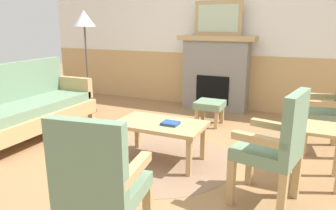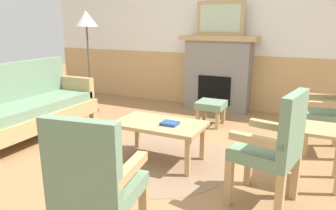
{
  "view_description": "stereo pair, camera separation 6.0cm",
  "coord_description": "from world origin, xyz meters",
  "px_view_note": "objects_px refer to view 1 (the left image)",
  "views": [
    {
      "loc": [
        1.49,
        -2.91,
        1.49
      ],
      "look_at": [
        0.0,
        0.35,
        0.55
      ],
      "focal_mm": 33.65,
      "sensor_mm": 36.0,
      "label": 1
    },
    {
      "loc": [
        1.54,
        -2.88,
        1.49
      ],
      "look_at": [
        0.0,
        0.35,
        0.55
      ],
      "focal_mm": 33.65,
      "sensor_mm": 36.0,
      "label": 2
    }
  ],
  "objects_px": {
    "framed_picture": "(218,18)",
    "armchair_front_left": "(99,182)",
    "coffee_table": "(160,127)",
    "floor_lamp_by_couch": "(84,25)",
    "book_on_table": "(170,123)",
    "side_table": "(319,139)",
    "armchair_by_window_left": "(276,144)",
    "fireplace": "(216,73)",
    "footstool": "(210,106)",
    "couch": "(29,108)",
    "armchair_near_fireplace": "(331,107)"
  },
  "relations": [
    {
      "from": "coffee_table",
      "to": "fireplace",
      "type": "bearing_deg",
      "value": 91.51
    },
    {
      "from": "fireplace",
      "to": "coffee_table",
      "type": "xyz_separation_m",
      "value": [
        0.06,
        -2.33,
        -0.27
      ]
    },
    {
      "from": "coffee_table",
      "to": "armchair_by_window_left",
      "type": "height_order",
      "value": "armchair_by_window_left"
    },
    {
      "from": "book_on_table",
      "to": "side_table",
      "type": "distance_m",
      "value": 1.45
    },
    {
      "from": "couch",
      "to": "coffee_table",
      "type": "height_order",
      "value": "couch"
    },
    {
      "from": "armchair_front_left",
      "to": "floor_lamp_by_couch",
      "type": "bearing_deg",
      "value": 129.44
    },
    {
      "from": "framed_picture",
      "to": "book_on_table",
      "type": "xyz_separation_m",
      "value": [
        0.19,
        -2.36,
        -1.1
      ]
    },
    {
      "from": "armchair_near_fireplace",
      "to": "side_table",
      "type": "relative_size",
      "value": 1.78
    },
    {
      "from": "armchair_by_window_left",
      "to": "side_table",
      "type": "relative_size",
      "value": 1.78
    },
    {
      "from": "fireplace",
      "to": "framed_picture",
      "type": "distance_m",
      "value": 0.91
    },
    {
      "from": "armchair_near_fireplace",
      "to": "armchair_front_left",
      "type": "bearing_deg",
      "value": -117.89
    },
    {
      "from": "framed_picture",
      "to": "fireplace",
      "type": "bearing_deg",
      "value": -90.0
    },
    {
      "from": "coffee_table",
      "to": "footstool",
      "type": "distance_m",
      "value": 1.46
    },
    {
      "from": "footstool",
      "to": "framed_picture",
      "type": "bearing_deg",
      "value": 101.31
    },
    {
      "from": "side_table",
      "to": "armchair_front_left",
      "type": "bearing_deg",
      "value": -126.25
    },
    {
      "from": "framed_picture",
      "to": "armchair_near_fireplace",
      "type": "xyz_separation_m",
      "value": [
        1.74,
        -1.27,
        -1.02
      ]
    },
    {
      "from": "framed_picture",
      "to": "footstool",
      "type": "relative_size",
      "value": 2.0
    },
    {
      "from": "fireplace",
      "to": "book_on_table",
      "type": "bearing_deg",
      "value": -85.37
    },
    {
      "from": "footstool",
      "to": "armchair_by_window_left",
      "type": "relative_size",
      "value": 0.41
    },
    {
      "from": "armchair_near_fireplace",
      "to": "armchair_front_left",
      "type": "xyz_separation_m",
      "value": [
        -1.36,
        -2.58,
        0.0
      ]
    },
    {
      "from": "couch",
      "to": "coffee_table",
      "type": "distance_m",
      "value": 1.92
    },
    {
      "from": "book_on_table",
      "to": "armchair_front_left",
      "type": "bearing_deg",
      "value": -82.84
    },
    {
      "from": "couch",
      "to": "floor_lamp_by_couch",
      "type": "xyz_separation_m",
      "value": [
        -0.06,
        1.31,
        1.05
      ]
    },
    {
      "from": "footstool",
      "to": "floor_lamp_by_couch",
      "type": "bearing_deg",
      "value": -175.35
    },
    {
      "from": "armchair_front_left",
      "to": "floor_lamp_by_couch",
      "type": "xyz_separation_m",
      "value": [
        -2.29,
        2.79,
        0.91
      ]
    },
    {
      "from": "footstool",
      "to": "armchair_front_left",
      "type": "xyz_separation_m",
      "value": [
        0.2,
        -2.96,
        0.25
      ]
    },
    {
      "from": "footstool",
      "to": "armchair_near_fireplace",
      "type": "distance_m",
      "value": 1.63
    },
    {
      "from": "book_on_table",
      "to": "side_table",
      "type": "height_order",
      "value": "side_table"
    },
    {
      "from": "framed_picture",
      "to": "armchair_near_fireplace",
      "type": "bearing_deg",
      "value": -36.0
    },
    {
      "from": "side_table",
      "to": "armchair_near_fireplace",
      "type": "bearing_deg",
      "value": 82.52
    },
    {
      "from": "coffee_table",
      "to": "floor_lamp_by_couch",
      "type": "relative_size",
      "value": 0.57
    },
    {
      "from": "armchair_by_window_left",
      "to": "floor_lamp_by_couch",
      "type": "height_order",
      "value": "floor_lamp_by_couch"
    },
    {
      "from": "couch",
      "to": "armchair_by_window_left",
      "type": "relative_size",
      "value": 1.84
    },
    {
      "from": "floor_lamp_by_couch",
      "to": "fireplace",
      "type": "bearing_deg",
      "value": 28.78
    },
    {
      "from": "coffee_table",
      "to": "armchair_by_window_left",
      "type": "distance_m",
      "value": 1.3
    },
    {
      "from": "framed_picture",
      "to": "footstool",
      "type": "distance_m",
      "value": 1.56
    },
    {
      "from": "book_on_table",
      "to": "footstool",
      "type": "height_order",
      "value": "book_on_table"
    },
    {
      "from": "floor_lamp_by_couch",
      "to": "armchair_by_window_left",
      "type": "bearing_deg",
      "value": -27.42
    },
    {
      "from": "coffee_table",
      "to": "side_table",
      "type": "distance_m",
      "value": 1.58
    },
    {
      "from": "framed_picture",
      "to": "coffee_table",
      "type": "bearing_deg",
      "value": -88.49
    },
    {
      "from": "couch",
      "to": "side_table",
      "type": "height_order",
      "value": "couch"
    },
    {
      "from": "floor_lamp_by_couch",
      "to": "couch",
      "type": "bearing_deg",
      "value": -87.4
    },
    {
      "from": "book_on_table",
      "to": "armchair_near_fireplace",
      "type": "bearing_deg",
      "value": 35.13
    },
    {
      "from": "fireplace",
      "to": "armchair_by_window_left",
      "type": "distance_m",
      "value": 3.01
    },
    {
      "from": "armchair_front_left",
      "to": "floor_lamp_by_couch",
      "type": "relative_size",
      "value": 0.58
    },
    {
      "from": "framed_picture",
      "to": "armchair_front_left",
      "type": "height_order",
      "value": "framed_picture"
    },
    {
      "from": "book_on_table",
      "to": "couch",
      "type": "bearing_deg",
      "value": -179.7
    },
    {
      "from": "armchair_by_window_left",
      "to": "floor_lamp_by_couch",
      "type": "bearing_deg",
      "value": 152.58
    },
    {
      "from": "couch",
      "to": "armchair_front_left",
      "type": "relative_size",
      "value": 1.84
    },
    {
      "from": "floor_lamp_by_couch",
      "to": "coffee_table",
      "type": "bearing_deg",
      "value": -32.89
    }
  ]
}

